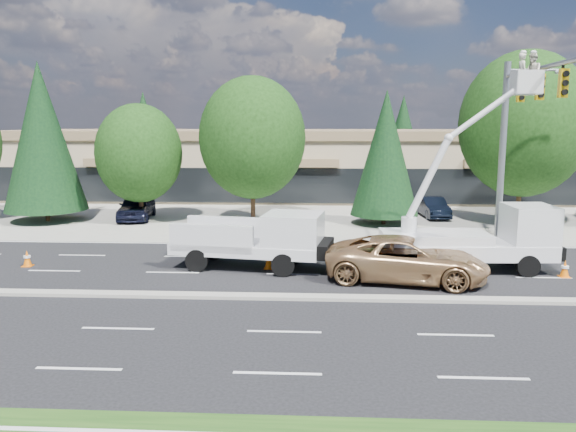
# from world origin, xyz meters

# --- Properties ---
(ground) EXTENTS (140.00, 140.00, 0.00)m
(ground) POSITION_xyz_m (0.00, 0.00, 0.00)
(ground) COLOR black
(ground) RESTS_ON ground
(concrete_apron) EXTENTS (140.00, 22.00, 0.01)m
(concrete_apron) POSITION_xyz_m (0.00, 20.00, 0.01)
(concrete_apron) COLOR gray
(concrete_apron) RESTS_ON ground
(road_median) EXTENTS (120.00, 0.55, 0.12)m
(road_median) POSITION_xyz_m (0.00, 0.00, 0.06)
(road_median) COLOR gray
(road_median) RESTS_ON ground
(strip_mall) EXTENTS (50.40, 15.40, 5.50)m
(strip_mall) POSITION_xyz_m (0.00, 29.97, 2.83)
(strip_mall) COLOR tan
(strip_mall) RESTS_ON ground
(tree_front_b) EXTENTS (4.98, 4.98, 9.82)m
(tree_front_b) POSITION_xyz_m (-16.00, 15.00, 5.27)
(tree_front_b) COLOR #332114
(tree_front_b) RESTS_ON ground
(tree_front_c) EXTENTS (5.26, 5.26, 7.30)m
(tree_front_c) POSITION_xyz_m (-10.00, 15.00, 4.27)
(tree_front_c) COLOR #332114
(tree_front_c) RESTS_ON ground
(tree_front_d) EXTENTS (6.42, 6.42, 8.91)m
(tree_front_d) POSITION_xyz_m (-3.00, 15.00, 5.21)
(tree_front_d) COLOR #332114
(tree_front_d) RESTS_ON ground
(tree_front_e) EXTENTS (4.09, 4.09, 8.05)m
(tree_front_e) POSITION_xyz_m (5.00, 15.00, 4.32)
(tree_front_e) COLOR #332114
(tree_front_e) RESTS_ON ground
(tree_front_f) EXTENTS (7.42, 7.42, 10.30)m
(tree_front_f) POSITION_xyz_m (13.00, 15.00, 6.03)
(tree_front_f) COLOR #332114
(tree_front_f) RESTS_ON ground
(tree_back_a) EXTENTS (4.79, 4.79, 9.45)m
(tree_back_a) POSITION_xyz_m (-18.00, 42.00, 5.07)
(tree_back_a) COLOR #332114
(tree_back_a) RESTS_ON ground
(tree_back_b) EXTENTS (4.89, 4.89, 9.63)m
(tree_back_b) POSITION_xyz_m (-4.00, 42.00, 5.17)
(tree_back_b) COLOR #332114
(tree_back_b) RESTS_ON ground
(tree_back_c) EXTENTS (4.58, 4.58, 9.03)m
(tree_back_c) POSITION_xyz_m (10.00, 42.00, 4.84)
(tree_back_c) COLOR #332114
(tree_back_c) RESTS_ON ground
(tree_back_d) EXTENTS (5.05, 5.05, 9.95)m
(tree_back_d) POSITION_xyz_m (22.00, 42.00, 5.34)
(tree_back_d) COLOR #332114
(tree_back_d) RESTS_ON ground
(signal_mast) EXTENTS (2.76, 10.16, 9.00)m
(signal_mast) POSITION_xyz_m (10.03, 7.04, 6.06)
(signal_mast) COLOR gray
(signal_mast) RESTS_ON ground
(utility_pickup) EXTENTS (6.57, 3.27, 2.41)m
(utility_pickup) POSITION_xyz_m (-1.54, 4.13, 0.99)
(utility_pickup) COLOR silver
(utility_pickup) RESTS_ON ground
(bucket_truck) EXTENTS (7.37, 2.61, 8.93)m
(bucket_truck) POSITION_xyz_m (7.73, 4.23, 1.92)
(bucket_truck) COLOR silver
(bucket_truck) RESTS_ON ground
(traffic_cone_a) EXTENTS (0.40, 0.40, 0.70)m
(traffic_cone_a) POSITION_xyz_m (-11.51, 3.92, 0.34)
(traffic_cone_a) COLOR orange
(traffic_cone_a) RESTS_ON ground
(traffic_cone_b) EXTENTS (0.40, 0.40, 0.70)m
(traffic_cone_b) POSITION_xyz_m (-1.09, 4.07, 0.34)
(traffic_cone_b) COLOR orange
(traffic_cone_b) RESTS_ON ground
(traffic_cone_c) EXTENTS (0.40, 0.40, 0.70)m
(traffic_cone_c) POSITION_xyz_m (1.81, 3.99, 0.34)
(traffic_cone_c) COLOR orange
(traffic_cone_c) RESTS_ON ground
(traffic_cone_d) EXTENTS (0.40, 0.40, 0.70)m
(traffic_cone_d) POSITION_xyz_m (6.05, 3.66, 0.34)
(traffic_cone_d) COLOR orange
(traffic_cone_d) RESTS_ON ground
(traffic_cone_e) EXTENTS (0.40, 0.40, 0.70)m
(traffic_cone_e) POSITION_xyz_m (10.86, 3.36, 0.34)
(traffic_cone_e) COLOR orange
(traffic_cone_e) RESTS_ON ground
(minivan) EXTENTS (6.63, 3.93, 1.73)m
(minivan) POSITION_xyz_m (4.45, 2.52, 0.86)
(minivan) COLOR #AA8052
(minivan) RESTS_ON ground
(parked_car_west) EXTENTS (2.59, 5.07, 1.65)m
(parked_car_west) POSITION_xyz_m (-10.62, 16.00, 0.83)
(parked_car_west) COLOR black
(parked_car_west) RESTS_ON ground
(parked_car_east) EXTENTS (1.74, 4.15, 1.33)m
(parked_car_east) POSITION_xyz_m (8.49, 17.74, 0.67)
(parked_car_east) COLOR black
(parked_car_east) RESTS_ON ground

